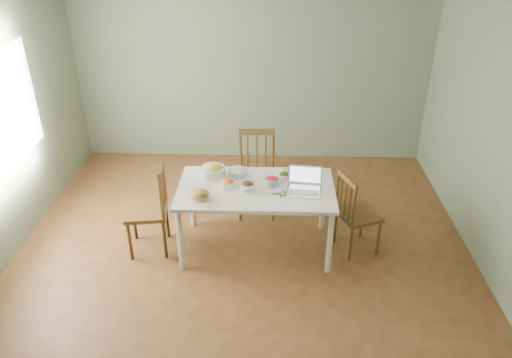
{
  "coord_description": "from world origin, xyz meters",
  "views": [
    {
      "loc": [
        0.28,
        -4.3,
        3.34
      ],
      "look_at": [
        0.13,
        0.17,
        0.87
      ],
      "focal_mm": 34.57,
      "sensor_mm": 36.0,
      "label": 1
    }
  ],
  "objects_px": {
    "chair_far": "(257,176)",
    "laptop": "(304,182)",
    "chair_left": "(146,209)",
    "bread_boule": "(200,194)",
    "bowl_squash": "(213,171)",
    "chair_right": "(359,212)",
    "dining_table": "(256,218)"
  },
  "relations": [
    {
      "from": "chair_left",
      "to": "laptop",
      "type": "xyz_separation_m",
      "value": [
        1.67,
        -0.03,
        0.38
      ]
    },
    {
      "from": "chair_far",
      "to": "chair_left",
      "type": "relative_size",
      "value": 1.01
    },
    {
      "from": "chair_left",
      "to": "bread_boule",
      "type": "distance_m",
      "value": 0.73
    },
    {
      "from": "laptop",
      "to": "chair_far",
      "type": "bearing_deg",
      "value": 129.35
    },
    {
      "from": "chair_left",
      "to": "bowl_squash",
      "type": "height_order",
      "value": "chair_left"
    },
    {
      "from": "chair_far",
      "to": "chair_left",
      "type": "bearing_deg",
      "value": -148.36
    },
    {
      "from": "chair_right",
      "to": "dining_table",
      "type": "bearing_deg",
      "value": 70.02
    },
    {
      "from": "chair_left",
      "to": "chair_right",
      "type": "height_order",
      "value": "chair_left"
    },
    {
      "from": "chair_left",
      "to": "bread_boule",
      "type": "relative_size",
      "value": 5.81
    },
    {
      "from": "chair_far",
      "to": "bowl_squash",
      "type": "relative_size",
      "value": 3.74
    },
    {
      "from": "chair_left",
      "to": "chair_right",
      "type": "distance_m",
      "value": 2.28
    },
    {
      "from": "chair_far",
      "to": "laptop",
      "type": "xyz_separation_m",
      "value": [
        0.51,
        -0.8,
        0.37
      ]
    },
    {
      "from": "chair_far",
      "to": "laptop",
      "type": "bearing_deg",
      "value": -59.12
    },
    {
      "from": "chair_left",
      "to": "bowl_squash",
      "type": "relative_size",
      "value": 3.7
    },
    {
      "from": "bread_boule",
      "to": "chair_right",
      "type": "bearing_deg",
      "value": 9.51
    },
    {
      "from": "bowl_squash",
      "to": "chair_right",
      "type": "bearing_deg",
      "value": -6.85
    },
    {
      "from": "bowl_squash",
      "to": "laptop",
      "type": "distance_m",
      "value": 1.01
    },
    {
      "from": "chair_right",
      "to": "bowl_squash",
      "type": "distance_m",
      "value": 1.63
    },
    {
      "from": "chair_far",
      "to": "bowl_squash",
      "type": "height_order",
      "value": "chair_far"
    },
    {
      "from": "chair_right",
      "to": "bread_boule",
      "type": "relative_size",
      "value": 5.33
    },
    {
      "from": "dining_table",
      "to": "chair_left",
      "type": "distance_m",
      "value": 1.18
    },
    {
      "from": "dining_table",
      "to": "bowl_squash",
      "type": "relative_size",
      "value": 5.93
    },
    {
      "from": "bowl_squash",
      "to": "laptop",
      "type": "bearing_deg",
      "value": -16.66
    },
    {
      "from": "laptop",
      "to": "bowl_squash",
      "type": "bearing_deg",
      "value": 170.01
    },
    {
      "from": "dining_table",
      "to": "bread_boule",
      "type": "height_order",
      "value": "bread_boule"
    },
    {
      "from": "chair_left",
      "to": "chair_right",
      "type": "xyz_separation_m",
      "value": [
        2.28,
        0.07,
        -0.04
      ]
    },
    {
      "from": "chair_left",
      "to": "dining_table",
      "type": "bearing_deg",
      "value": 85.05
    },
    {
      "from": "laptop",
      "to": "dining_table",
      "type": "bearing_deg",
      "value": 177.18
    },
    {
      "from": "chair_right",
      "to": "chair_left",
      "type": "bearing_deg",
      "value": 70.89
    },
    {
      "from": "bread_boule",
      "to": "bowl_squash",
      "type": "bearing_deg",
      "value": 80.84
    },
    {
      "from": "bowl_squash",
      "to": "laptop",
      "type": "xyz_separation_m",
      "value": [
        0.97,
        -0.29,
        0.04
      ]
    },
    {
      "from": "bread_boule",
      "to": "laptop",
      "type": "bearing_deg",
      "value": 9.59
    }
  ]
}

